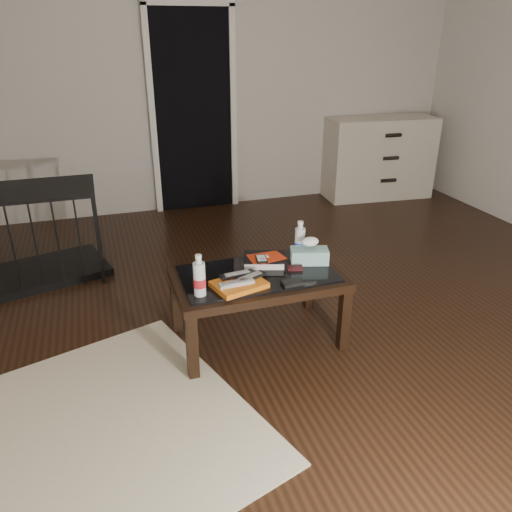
{
  "coord_description": "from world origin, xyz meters",
  "views": [
    {
      "loc": [
        -1.41,
        -2.73,
        1.78
      ],
      "look_at": [
        -0.57,
        -0.15,
        0.55
      ],
      "focal_mm": 35.0,
      "sensor_mm": 36.0,
      "label": 1
    }
  ],
  "objects_px": {
    "textbook": "(264,260)",
    "pet_crate": "(42,248)",
    "dresser": "(378,158)",
    "water_bottle_right": "(300,239)",
    "water_bottle_left": "(199,275)",
    "tissue_box": "(309,256)",
    "coffee_table": "(257,282)"
  },
  "relations": [
    {
      "from": "coffee_table",
      "to": "water_bottle_left",
      "type": "relative_size",
      "value": 4.2
    },
    {
      "from": "coffee_table",
      "to": "water_bottle_right",
      "type": "relative_size",
      "value": 4.2
    },
    {
      "from": "water_bottle_left",
      "to": "dresser",
      "type": "bearing_deg",
      "value": 44.52
    },
    {
      "from": "dresser",
      "to": "tissue_box",
      "type": "height_order",
      "value": "dresser"
    },
    {
      "from": "pet_crate",
      "to": "water_bottle_left",
      "type": "height_order",
      "value": "pet_crate"
    },
    {
      "from": "textbook",
      "to": "pet_crate",
      "type": "bearing_deg",
      "value": 155.91
    },
    {
      "from": "pet_crate",
      "to": "water_bottle_right",
      "type": "bearing_deg",
      "value": -51.97
    },
    {
      "from": "textbook",
      "to": "coffee_table",
      "type": "bearing_deg",
      "value": -107.1
    },
    {
      "from": "water_bottle_left",
      "to": "tissue_box",
      "type": "bearing_deg",
      "value": 15.27
    },
    {
      "from": "textbook",
      "to": "water_bottle_left",
      "type": "xyz_separation_m",
      "value": [
        -0.46,
        -0.27,
        0.1
      ]
    },
    {
      "from": "water_bottle_left",
      "to": "water_bottle_right",
      "type": "bearing_deg",
      "value": 23.15
    },
    {
      "from": "dresser",
      "to": "tissue_box",
      "type": "distance_m",
      "value": 3.06
    },
    {
      "from": "textbook",
      "to": "water_bottle_right",
      "type": "xyz_separation_m",
      "value": [
        0.25,
        0.03,
        0.1
      ]
    },
    {
      "from": "textbook",
      "to": "water_bottle_right",
      "type": "distance_m",
      "value": 0.27
    },
    {
      "from": "water_bottle_left",
      "to": "textbook",
      "type": "bearing_deg",
      "value": 30.57
    },
    {
      "from": "coffee_table",
      "to": "water_bottle_right",
      "type": "xyz_separation_m",
      "value": [
        0.33,
        0.15,
        0.18
      ]
    },
    {
      "from": "textbook",
      "to": "tissue_box",
      "type": "relative_size",
      "value": 1.09
    },
    {
      "from": "coffee_table",
      "to": "textbook",
      "type": "bearing_deg",
      "value": 55.05
    },
    {
      "from": "dresser",
      "to": "water_bottle_right",
      "type": "distance_m",
      "value": 2.99
    },
    {
      "from": "coffee_table",
      "to": "textbook",
      "type": "distance_m",
      "value": 0.16
    },
    {
      "from": "water_bottle_right",
      "to": "water_bottle_left",
      "type": "bearing_deg",
      "value": -156.85
    },
    {
      "from": "coffee_table",
      "to": "water_bottle_right",
      "type": "distance_m",
      "value": 0.4
    },
    {
      "from": "coffee_table",
      "to": "water_bottle_left",
      "type": "height_order",
      "value": "water_bottle_left"
    },
    {
      "from": "water_bottle_right",
      "to": "tissue_box",
      "type": "relative_size",
      "value": 1.03
    },
    {
      "from": "coffee_table",
      "to": "pet_crate",
      "type": "bearing_deg",
      "value": 133.9
    },
    {
      "from": "pet_crate",
      "to": "textbook",
      "type": "xyz_separation_m",
      "value": [
        1.4,
        -1.26,
        0.25
      ]
    },
    {
      "from": "dresser",
      "to": "pet_crate",
      "type": "xyz_separation_m",
      "value": [
        -3.57,
        -1.06,
        -0.22
      ]
    },
    {
      "from": "pet_crate",
      "to": "textbook",
      "type": "bearing_deg",
      "value": -57.27
    },
    {
      "from": "coffee_table",
      "to": "dresser",
      "type": "xyz_separation_m",
      "value": [
        2.25,
        2.43,
        0.05
      ]
    },
    {
      "from": "tissue_box",
      "to": "water_bottle_left",
      "type": "bearing_deg",
      "value": -148.0
    },
    {
      "from": "textbook",
      "to": "tissue_box",
      "type": "distance_m",
      "value": 0.28
    },
    {
      "from": "pet_crate",
      "to": "textbook",
      "type": "height_order",
      "value": "pet_crate"
    }
  ]
}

